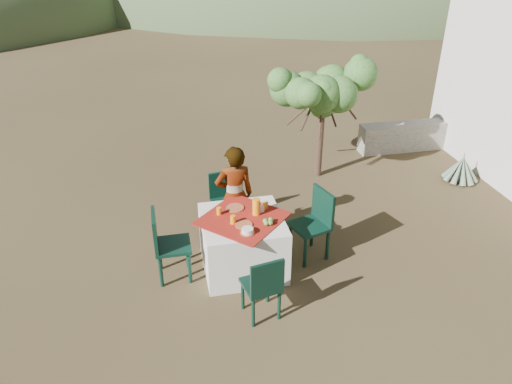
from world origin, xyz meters
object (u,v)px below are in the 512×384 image
Objects in this scene: chair_near at (263,285)px; agave at (461,169)px; table at (243,243)px; shrub_tree at (325,96)px; person at (235,196)px; chair_far at (224,197)px; chair_right at (315,221)px; juice_pitcher at (256,207)px; chair_left at (166,243)px.

agave is (4.14, 2.63, -0.26)m from chair_near.
shrub_tree is at bearing 52.27° from table.
chair_near is (0.05, -0.99, 0.10)m from table.
person is 4.33m from agave.
chair_right reaches higher than chair_far.
chair_right is at bearing -110.52° from shrub_tree.
person is 0.79× the size of shrub_tree.
chair_right is 3.57m from agave.
table is 0.53m from juice_pitcher.
juice_pitcher reaches higher than chair_near.
agave is at bearing -72.18° from chair_left.
chair_near is 0.46× the size of shrub_tree.
person is (0.01, 0.63, 0.35)m from table.
table is at bearing -164.60° from juice_pitcher.
chair_far is 2.07m from chair_near.
chair_left is 0.52× the size of shrub_tree.
chair_far is at bearing -39.45° from chair_left.
juice_pitcher reaches higher than table.
person is at bearing -99.30° from chair_near.
person is at bearing 89.30° from table.
chair_near is 1.12m from juice_pitcher.
chair_left is at bearing -177.21° from juice_pitcher.
chair_far is 2.56m from shrub_tree.
chair_far is at bearing -150.32° from chair_right.
juice_pitcher reaches higher than chair_far.
chair_near is 4.91m from agave.
chair_right is 1.15m from person.
chair_near is 0.88× the size of chair_right.
chair_near reaches higher than table.
chair_right is (0.99, 0.08, 0.16)m from table.
juice_pitcher is (0.27, -1.03, 0.41)m from chair_far.
chair_far is 1.41m from chair_left.
chair_right is at bearing -153.96° from agave.
chair_near is 1.32× the size of agave.
person reaches higher than chair_far.
shrub_tree is 2.85× the size of agave.
juice_pitcher is at bearing -87.06° from chair_left.
chair_left is 1.19m from person.
person reaches higher than table.
chair_right is at bearing 1.94° from juice_pitcher.
juice_pitcher is (-1.68, -2.36, -0.59)m from shrub_tree.
table is 5.94× the size of juice_pitcher.
chair_right is 0.87m from juice_pitcher.
chair_far is 1.47m from chair_right.
table is 0.72m from person.
juice_pitcher is at bearing 104.09° from person.
chair_far is at bearing -82.71° from person.
person reaches higher than chair_near.
person is (-0.99, 0.55, 0.19)m from chair_right.
table is 0.89× the size of person.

